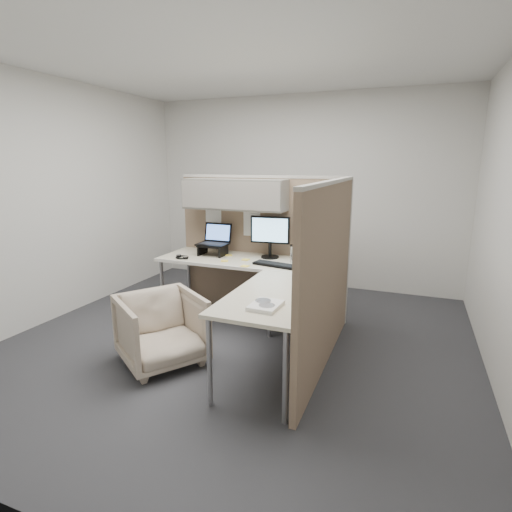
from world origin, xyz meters
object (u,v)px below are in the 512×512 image
at_px(desk, 254,275).
at_px(monitor_left, 270,234).
at_px(keyboard, 275,265).
at_px(office_chair, 161,326).

relative_size(desk, monitor_left, 4.29).
bearing_deg(desk, keyboard, 63.32).
relative_size(office_chair, monitor_left, 1.49).
xyz_separation_m(desk, keyboard, (0.13, 0.26, 0.05)).
height_order(desk, keyboard, keyboard).
distance_m(desk, monitor_left, 0.66).
bearing_deg(office_chair, keyboard, -0.50).
bearing_deg(monitor_left, keyboard, -67.62).
distance_m(desk, office_chair, 1.01).
distance_m(office_chair, monitor_left, 1.58).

